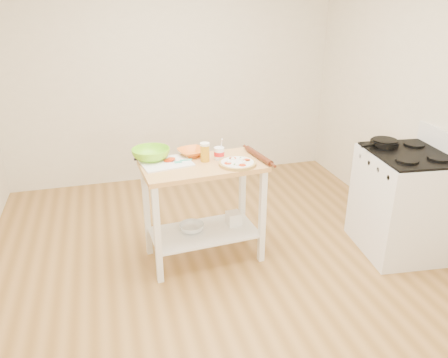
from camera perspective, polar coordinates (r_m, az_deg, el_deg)
name	(u,v)px	position (r m, az deg, el deg)	size (l,w,h in m)	color
room_shell	(221,119)	(3.21, -0.37, 7.83)	(4.04, 4.54, 2.74)	#A4763C
prep_island	(203,192)	(3.71, -2.73, -1.76)	(1.04, 0.62, 0.90)	tan
gas_stove	(402,202)	(4.22, 22.24, -2.82)	(0.73, 0.83, 1.11)	silver
skillet	(384,142)	(4.14, 20.17, 4.52)	(0.39, 0.25, 0.03)	black
pizza	(237,163)	(3.57, 1.76, 2.11)	(0.31, 0.31, 0.05)	tan
cutting_board	(166,163)	(3.63, -7.60, 2.13)	(0.44, 0.36, 0.04)	white
spatula	(182,161)	(3.63, -5.47, 2.36)	(0.15, 0.05, 0.01)	#37B999
knife	(145,158)	(3.74, -10.24, 2.73)	(0.27, 0.07, 0.01)	silver
orange_bowl	(192,152)	(3.79, -4.21, 3.51)	(0.23, 0.23, 0.06)	orange
green_bowl	(151,154)	(3.72, -9.51, 3.22)	(0.32, 0.32, 0.10)	#7FDB21
beer_pint	(205,152)	(3.63, -2.50, 3.53)	(0.08, 0.08, 0.16)	#C68C13
yogurt_tub	(219,153)	(3.68, -0.63, 3.36)	(0.09, 0.09, 0.19)	white
rolling_pin	(259,156)	(3.71, 4.56, 3.03)	(0.05, 0.05, 0.42)	#552513
shelf_glass_bowl	(192,228)	(3.87, -4.25, -6.38)	(0.22, 0.22, 0.07)	silver
shelf_bin	(234,218)	(3.96, 1.27, -5.17)	(0.12, 0.12, 0.12)	white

